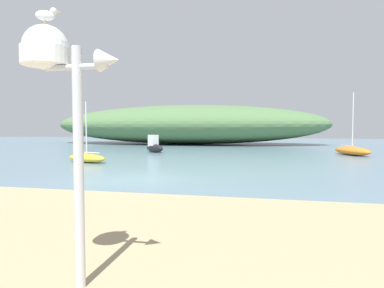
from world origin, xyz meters
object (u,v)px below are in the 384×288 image
Objects in this scene: sailboat_far_left at (87,158)px; motorboat_near_shore at (154,146)px; sailboat_off_point at (352,151)px; mast_structure at (55,69)px; seagull_on_radar at (47,15)px.

sailboat_far_left is 1.56× the size of motorboat_near_shore.
sailboat_far_left is at bearing -98.60° from motorboat_near_shore.
sailboat_off_point is (16.46, 0.44, -0.19)m from motorboat_near_shore.
mast_structure is 24.78m from motorboat_near_shore.
mast_structure is at bearing -60.51° from sailboat_far_left.
sailboat_off_point reaches higher than motorboat_near_shore.
sailboat_far_left is (-8.31, 14.69, -2.55)m from mast_structure.
seagull_on_radar is 0.07× the size of sailboat_far_left.
motorboat_near_shore is (-6.95, 23.68, -2.28)m from mast_structure.
sailboat_off_point is at bearing 68.47° from mast_structure.
mast_structure reaches higher than motorboat_near_shore.
sailboat_off_point is at bearing 27.86° from sailboat_far_left.
mast_structure is 17.07m from sailboat_far_left.
mast_structure is at bearing -111.53° from sailboat_off_point.
seagull_on_radar is at bearing -73.86° from motorboat_near_shore.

